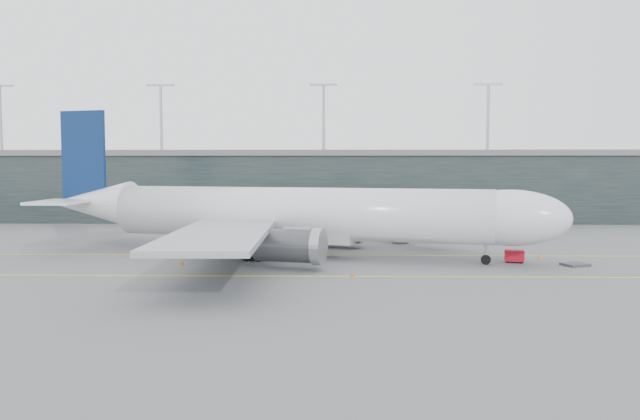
{
  "coord_description": "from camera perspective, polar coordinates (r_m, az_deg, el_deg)",
  "views": [
    {
      "loc": [
        7.25,
        -86.33,
        11.8
      ],
      "look_at": [
        5.4,
        -4.0,
        6.04
      ],
      "focal_mm": 35.0,
      "sensor_mm": 36.0,
      "label": 1
    }
  ],
  "objects": [
    {
      "name": "taxiline_lead_main",
      "position": [
        107.0,
        0.07,
        -2.32
      ],
      "size": [
        0.25,
        60.0,
        0.02
      ],
      "primitive_type": "cube",
      "color": "yellow",
      "rests_on": "ground"
    },
    {
      "name": "cone_wing_port",
      "position": [
        96.64,
        1.45,
        -2.82
      ],
      "size": [
        0.41,
        0.41,
        0.66
      ],
      "primitive_type": "cone",
      "color": "#CC5B0B",
      "rests_on": "ground"
    },
    {
      "name": "taxiline_b",
      "position": [
        67.76,
        -4.9,
        -6.03
      ],
      "size": [
        160.0,
        0.25,
        0.02
      ],
      "primitive_type": "cube",
      "color": "yellow",
      "rests_on": "ground"
    },
    {
      "name": "cone_wing_stbd",
      "position": [
        66.95,
        3.0,
        -5.88
      ],
      "size": [
        0.4,
        0.4,
        0.63
      ],
      "primitive_type": "cone",
      "color": "#F64C0D",
      "rests_on": "ground"
    },
    {
      "name": "baggage_dolly",
      "position": [
        80.35,
        22.3,
        -4.62
      ],
      "size": [
        3.42,
        3.09,
        0.28
      ],
      "primitive_type": "cube",
      "rotation": [
        0.0,
        0.0,
        0.35
      ],
      "color": "#39383D",
      "rests_on": "ground"
    },
    {
      "name": "jet_bridge",
      "position": [
        109.29,
        4.97,
        0.41
      ],
      "size": [
        19.94,
        44.57,
        6.64
      ],
      "rotation": [
        0.0,
        0.0,
        0.4
      ],
      "color": "#2A2A2E",
      "rests_on": "ground"
    },
    {
      "name": "uld_c",
      "position": [
        96.53,
        -2.5,
        -2.41
      ],
      "size": [
        2.47,
        2.15,
        1.95
      ],
      "rotation": [
        0.0,
        0.0,
        0.23
      ],
      "color": "#3C3C41",
      "rests_on": "ground"
    },
    {
      "name": "cone_nose",
      "position": [
        84.95,
        19.44,
        -3.97
      ],
      "size": [
        0.45,
        0.45,
        0.72
      ],
      "primitive_type": "cone",
      "color": "orange",
      "rests_on": "ground"
    },
    {
      "name": "taxiline_a",
      "position": [
        83.48,
        -3.72,
        -4.12
      ],
      "size": [
        160.0,
        0.25,
        0.02
      ],
      "primitive_type": "cube",
      "color": "yellow",
      "rests_on": "ground"
    },
    {
      "name": "main_aircraft",
      "position": [
        81.36,
        -2.36,
        -0.41
      ],
      "size": [
        69.6,
        64.13,
        19.77
      ],
      "rotation": [
        0.0,
        0.0,
        -0.26
      ],
      "color": "silver",
      "rests_on": "ground"
    },
    {
      "name": "uld_b",
      "position": [
        98.85,
        -4.69,
        -2.36
      ],
      "size": [
        2.12,
        1.86,
        1.66
      ],
      "rotation": [
        0.0,
        0.0,
        -0.24
      ],
      "color": "#3C3C41",
      "rests_on": "ground"
    },
    {
      "name": "gse_cart",
      "position": [
        80.36,
        17.34,
        -4.01
      ],
      "size": [
        2.48,
        1.83,
        1.53
      ],
      "rotation": [
        0.0,
        0.0,
        -0.19
      ],
      "color": "#A80C1B",
      "rests_on": "ground"
    },
    {
      "name": "ground",
      "position": [
        87.43,
        -3.49,
        -3.76
      ],
      "size": [
        320.0,
        320.0,
        0.0
      ],
      "primitive_type": "plane",
      "color": "#57585C",
      "rests_on": "ground"
    },
    {
      "name": "cone_tail",
      "position": [
        76.69,
        -12.48,
        -4.68
      ],
      "size": [
        0.44,
        0.44,
        0.7
      ],
      "primitive_type": "cone",
      "color": "#EE5A0D",
      "rests_on": "ground"
    },
    {
      "name": "uld_a",
      "position": [
        98.78,
        -6.12,
        -2.35
      ],
      "size": [
        2.31,
        2.09,
        1.74
      ],
      "rotation": [
        0.0,
        0.0,
        -0.35
      ],
      "color": "#3C3C41",
      "rests_on": "ground"
    },
    {
      "name": "terminal",
      "position": [
        144.57,
        -1.59,
        2.34
      ],
      "size": [
        240.0,
        36.0,
        29.0
      ],
      "color": "black",
      "rests_on": "ground"
    }
  ]
}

